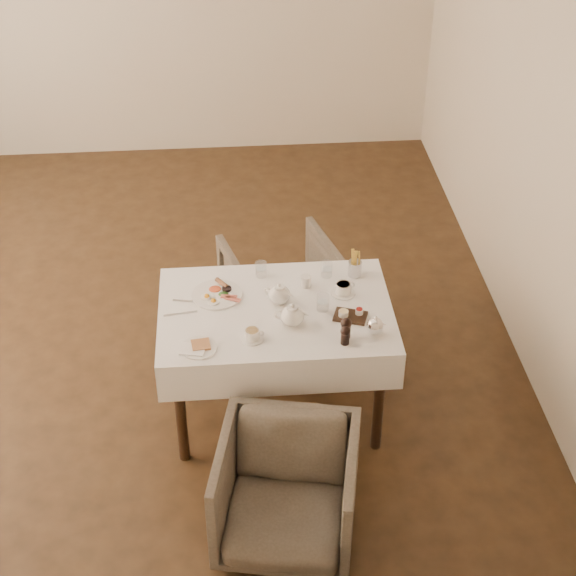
% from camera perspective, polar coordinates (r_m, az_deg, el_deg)
% --- Properties ---
extents(table, '(1.28, 0.88, 0.75)m').
position_cam_1_polar(table, '(4.89, -0.80, -2.45)').
color(table, black).
rests_on(table, ground).
extents(armchair_near, '(0.79, 0.81, 0.63)m').
position_cam_1_polar(armchair_near, '(4.45, -0.07, -13.06)').
color(armchair_near, '#463D33').
rests_on(armchair_near, ground).
extents(armchair_far, '(0.84, 0.85, 0.63)m').
position_cam_1_polar(armchair_far, '(5.71, -0.38, -0.04)').
color(armchair_far, '#463D33').
rests_on(armchair_far, ground).
extents(breakfast_plate, '(0.28, 0.28, 0.04)m').
position_cam_1_polar(breakfast_plate, '(4.93, -4.59, -0.37)').
color(breakfast_plate, white).
rests_on(breakfast_plate, table).
extents(side_plate, '(0.20, 0.19, 0.02)m').
position_cam_1_polar(side_plate, '(4.57, -5.87, -3.88)').
color(side_plate, white).
rests_on(side_plate, table).
extents(teapot_centre, '(0.20, 0.18, 0.13)m').
position_cam_1_polar(teapot_centre, '(4.82, -0.56, -0.34)').
color(teapot_centre, white).
rests_on(teapot_centre, table).
extents(teapot_front, '(0.19, 0.16, 0.14)m').
position_cam_1_polar(teapot_front, '(4.66, 0.28, -1.73)').
color(teapot_front, white).
rests_on(teapot_front, table).
extents(creamer, '(0.06, 0.06, 0.07)m').
position_cam_1_polar(creamer, '(4.96, 1.15, 0.44)').
color(creamer, white).
rests_on(creamer, table).
extents(teacup_near, '(0.12, 0.12, 0.06)m').
position_cam_1_polar(teacup_near, '(4.60, -2.33, -3.05)').
color(teacup_near, white).
rests_on(teacup_near, table).
extents(teacup_far, '(0.14, 0.14, 0.07)m').
position_cam_1_polar(teacup_far, '(4.92, 3.59, -0.07)').
color(teacup_far, white).
rests_on(teacup_far, table).
extents(glass_left, '(0.07, 0.07, 0.09)m').
position_cam_1_polar(glass_left, '(5.05, -1.76, 1.22)').
color(glass_left, silver).
rests_on(glass_left, table).
extents(glass_mid, '(0.08, 0.08, 0.10)m').
position_cam_1_polar(glass_mid, '(4.79, 2.27, -0.93)').
color(glass_mid, silver).
rests_on(glass_mid, table).
extents(glass_right, '(0.08, 0.08, 0.09)m').
position_cam_1_polar(glass_right, '(5.05, 2.51, 1.23)').
color(glass_right, silver).
rests_on(glass_right, table).
extents(condiment_board, '(0.20, 0.17, 0.04)m').
position_cam_1_polar(condiment_board, '(4.76, 4.04, -1.76)').
color(condiment_board, black).
rests_on(condiment_board, table).
extents(pepper_mill_left, '(0.06, 0.06, 0.11)m').
position_cam_1_polar(pepper_mill_left, '(4.56, 3.72, -3.06)').
color(pepper_mill_left, black).
rests_on(pepper_mill_left, table).
extents(pepper_mill_right, '(0.08, 0.08, 0.12)m').
position_cam_1_polar(pepper_mill_right, '(4.60, 3.77, -2.58)').
color(pepper_mill_right, black).
rests_on(pepper_mill_right, table).
extents(silver_pot, '(0.13, 0.12, 0.12)m').
position_cam_1_polar(silver_pot, '(4.63, 5.65, -2.38)').
color(silver_pot, white).
rests_on(silver_pot, table).
extents(fries_cup, '(0.08, 0.08, 0.17)m').
position_cam_1_polar(fries_cup, '(5.05, 4.36, 1.52)').
color(fries_cup, silver).
rests_on(fries_cup, table).
extents(cutlery_fork, '(0.18, 0.05, 0.00)m').
position_cam_1_polar(cutlery_fork, '(4.90, -6.45, -0.85)').
color(cutlery_fork, silver).
rests_on(cutlery_fork, table).
extents(cutlery_knife, '(0.18, 0.04, 0.00)m').
position_cam_1_polar(cutlery_knife, '(4.81, -6.98, -1.65)').
color(cutlery_knife, silver).
rests_on(cutlery_knife, table).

